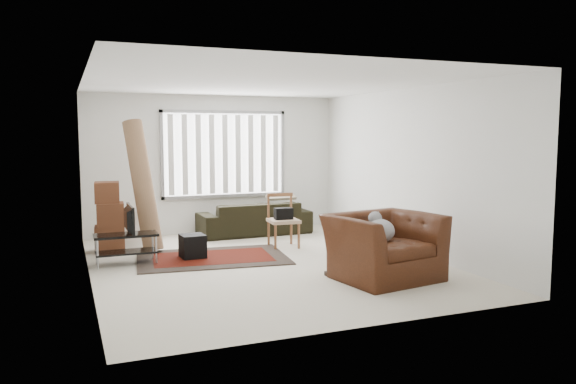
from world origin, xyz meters
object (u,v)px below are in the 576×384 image
Objects in this scene: sofa at (254,213)px; armchair at (384,242)px; tv_stand at (126,242)px; moving_boxes at (109,219)px; side_chair at (283,218)px.

armchair is at bearing 97.00° from sofa.
tv_stand is 1.08m from moving_boxes.
side_chair is (2.66, 0.33, 0.17)m from tv_stand.
sofa is at bearing 13.34° from moving_boxes.
tv_stand is 0.80× the size of moving_boxes.
side_chair reaches higher than tv_stand.
side_chair is 2.53m from armchair.
tv_stand is 1.01× the size of side_chair.
moving_boxes reaches higher than sofa.
tv_stand is 3.82m from armchair.
armchair is at bearing -44.08° from moving_boxes.
side_chair is 0.60× the size of armchair.
armchair is (0.49, -2.48, -0.00)m from side_chair.
moving_boxes is at bearing 98.45° from tv_stand.
moving_boxes is 0.77× the size of armchair.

